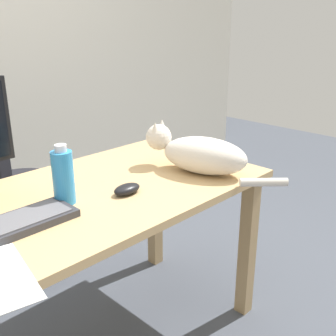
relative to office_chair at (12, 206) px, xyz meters
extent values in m
cube|color=tan|center=(-0.08, -0.78, 0.31)|extent=(1.45, 0.72, 0.03)
cube|color=tan|center=(0.58, -1.08, -0.05)|extent=(0.06, 0.06, 0.69)
cube|color=tan|center=(0.58, -0.48, -0.05)|extent=(0.06, 0.06, 0.69)
cylinder|color=black|center=(0.05, 0.01, -0.37)|extent=(0.48, 0.48, 0.04)
cylinder|color=black|center=(0.05, 0.01, -0.17)|extent=(0.06, 0.06, 0.45)
cylinder|color=black|center=(0.05, 0.01, 0.09)|extent=(0.44, 0.44, 0.06)
cube|color=#333338|center=(-0.39, -0.84, 0.34)|extent=(0.44, 0.15, 0.02)
cube|color=slate|center=(-0.39, -0.84, 0.35)|extent=(0.40, 0.12, 0.00)
ellipsoid|color=silver|center=(0.41, -0.95, 0.40)|extent=(0.28, 0.40, 0.15)
sphere|color=silver|center=(0.35, -0.75, 0.45)|extent=(0.11, 0.11, 0.11)
cone|color=silver|center=(0.32, -0.75, 0.50)|extent=(0.04, 0.04, 0.04)
cone|color=silver|center=(0.38, -0.74, 0.50)|extent=(0.04, 0.04, 0.04)
cylinder|color=silver|center=(0.45, -1.21, 0.35)|extent=(0.15, 0.15, 0.03)
ellipsoid|color=black|center=(0.05, -0.89, 0.34)|extent=(0.11, 0.06, 0.04)
cylinder|color=#2D8CD1|center=(-0.15, -0.79, 0.42)|extent=(0.07, 0.07, 0.19)
cylinder|color=silver|center=(-0.15, -0.79, 0.52)|extent=(0.04, 0.04, 0.02)
camera|label=1|loc=(-0.83, -1.95, 0.92)|focal=43.83mm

